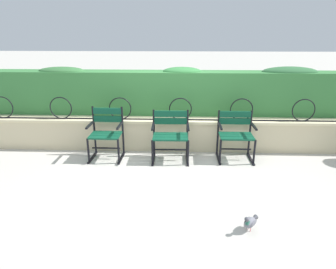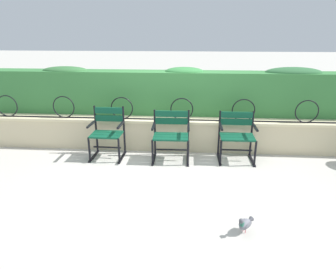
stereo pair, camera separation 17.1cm
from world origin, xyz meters
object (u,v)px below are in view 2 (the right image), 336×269
park_chair_left (107,132)px  pigeon_near_chairs (245,224)px  park_chair_centre (171,134)px  park_chair_right (237,134)px

park_chair_left → pigeon_near_chairs: park_chair_left is taller
park_chair_centre → park_chair_right: size_ratio=1.02×
park_chair_centre → park_chair_right: 1.14m
park_chair_left → park_chair_centre: park_chair_left is taller
park_chair_left → pigeon_near_chairs: size_ratio=3.59×
pigeon_near_chairs → park_chair_centre: bearing=115.6°
park_chair_left → park_chair_right: bearing=1.0°
park_chair_centre → park_chair_left: bearing=178.5°
park_chair_centre → pigeon_near_chairs: bearing=-64.4°
park_chair_right → pigeon_near_chairs: bearing=-94.6°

